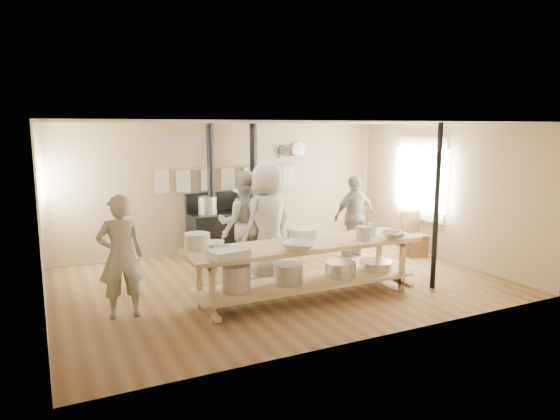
{
  "coord_description": "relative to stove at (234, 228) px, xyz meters",
  "views": [
    {
      "loc": [
        -3.46,
        -7.16,
        2.53
      ],
      "look_at": [
        0.1,
        0.2,
        1.17
      ],
      "focal_mm": 32.0,
      "sensor_mm": 36.0,
      "label": 1
    }
  ],
  "objects": [
    {
      "name": "ground",
      "position": [
        0.01,
        -2.12,
        -0.52
      ],
      "size": [
        7.0,
        7.0,
        0.0
      ],
      "primitive_type": "plane",
      "color": "brown",
      "rests_on": "ground"
    },
    {
      "name": "room_shell",
      "position": [
        0.01,
        -2.12,
        1.1
      ],
      "size": [
        7.0,
        7.0,
        7.0
      ],
      "color": "tan",
      "rests_on": "ground"
    },
    {
      "name": "window_right",
      "position": [
        3.48,
        -1.52,
        0.98
      ],
      "size": [
        0.09,
        1.5,
        1.65
      ],
      "color": "beige",
      "rests_on": "ground"
    },
    {
      "name": "left_opening",
      "position": [
        -3.44,
        -0.12,
        1.08
      ],
      "size": [
        0.0,
        0.9,
        0.9
      ],
      "color": "white",
      "rests_on": "ground"
    },
    {
      "name": "stove",
      "position": [
        0.0,
        0.0,
        0.0
      ],
      "size": [
        1.9,
        0.75,
        2.6
      ],
      "color": "black",
      "rests_on": "ground"
    },
    {
      "name": "towel_rail",
      "position": [
        0.01,
        0.28,
        1.04
      ],
      "size": [
        3.0,
        0.04,
        0.47
      ],
      "color": "tan",
      "rests_on": "ground"
    },
    {
      "name": "back_wall_shelf",
      "position": [
        1.47,
        0.32,
        1.48
      ],
      "size": [
        0.63,
        0.14,
        0.32
      ],
      "color": "tan",
      "rests_on": "ground"
    },
    {
      "name": "prep_table",
      "position": [
        -0.0,
        -3.02,
        -0.0
      ],
      "size": [
        3.6,
        0.9,
        0.85
      ],
      "color": "tan",
      "rests_on": "ground"
    },
    {
      "name": "support_post",
      "position": [
        2.06,
        -3.47,
        0.78
      ],
      "size": [
        0.08,
        0.08,
        2.6
      ],
      "primitive_type": "cylinder",
      "color": "black",
      "rests_on": "ground"
    },
    {
      "name": "cook_far_left",
      "position": [
        -2.56,
        -2.59,
        0.31
      ],
      "size": [
        0.63,
        0.43,
        1.67
      ],
      "primitive_type": "imported",
      "rotation": [
        0.0,
        0.0,
        3.08
      ],
      "color": "#9D968B",
      "rests_on": "ground"
    },
    {
      "name": "cook_left",
      "position": [
        -0.35,
        -1.42,
        0.38
      ],
      "size": [
        1.04,
        0.91,
        1.8
      ],
      "primitive_type": "imported",
      "rotation": [
        0.0,
        0.0,
        2.84
      ],
      "color": "#9D968B",
      "rests_on": "ground"
    },
    {
      "name": "cook_center",
      "position": [
        -0.08,
        -1.84,
        0.46
      ],
      "size": [
        1.11,
        0.91,
        1.96
      ],
      "primitive_type": "imported",
      "rotation": [
        0.0,
        0.0,
        3.48
      ],
      "color": "#9D968B",
      "rests_on": "ground"
    },
    {
      "name": "cook_right",
      "position": [
        2.05,
        -1.27,
        0.28
      ],
      "size": [
        0.96,
        0.44,
        1.6
      ],
      "primitive_type": "imported",
      "rotation": [
        0.0,
        0.0,
        3.2
      ],
      "color": "#9D968B",
      "rests_on": "ground"
    },
    {
      "name": "cook_by_window",
      "position": [
        -0.08,
        -1.06,
        0.28
      ],
      "size": [
        1.18,
        0.94,
        1.61
      ],
      "primitive_type": "imported",
      "rotation": [
        0.0,
        0.0,
        -0.39
      ],
      "color": "#9D968B",
      "rests_on": "ground"
    },
    {
      "name": "chair",
      "position": [
        3.16,
        -1.73,
        -0.27
      ],
      "size": [
        0.46,
        0.46,
        0.86
      ],
      "rotation": [
        0.0,
        0.0,
        -0.17
      ],
      "color": "brown",
      "rests_on": "ground"
    },
    {
      "name": "bowl_white_a",
      "position": [
        -1.33,
        -2.69,
        0.37
      ],
      "size": [
        0.45,
        0.45,
        0.08
      ],
      "primitive_type": "imported",
      "rotation": [
        0.0,
        0.0,
        -0.4
      ],
      "color": "silver",
      "rests_on": "prep_table"
    },
    {
      "name": "bowl_steel_a",
      "position": [
        -1.3,
        -3.17,
        0.38
      ],
      "size": [
        0.44,
        0.44,
        0.1
      ],
      "primitive_type": "imported",
      "rotation": [
        0.0,
        0.0,
        0.99
      ],
      "color": "silver",
      "rests_on": "prep_table"
    },
    {
      "name": "bowl_white_b",
      "position": [
        -0.29,
        -3.35,
        0.39
      ],
      "size": [
        0.65,
        0.65,
        0.11
      ],
      "primitive_type": "imported",
      "rotation": [
        0.0,
        0.0,
        2.27
      ],
      "color": "silver",
      "rests_on": "prep_table"
    },
    {
      "name": "bowl_steel_b",
      "position": [
        1.34,
        -3.35,
        0.38
      ],
      "size": [
        0.35,
        0.35,
        0.11
      ],
      "primitive_type": "imported",
      "rotation": [
        0.0,
        0.0,
        3.18
      ],
      "color": "silver",
      "rests_on": "prep_table"
    },
    {
      "name": "roasting_pan",
      "position": [
        -1.32,
        -3.32,
        0.38
      ],
      "size": [
        0.55,
        0.41,
        0.11
      ],
      "primitive_type": "cube",
      "rotation": [
        0.0,
        0.0,
        0.17
      ],
      "color": "#B2B2B7",
      "rests_on": "prep_table"
    },
    {
      "name": "mixing_bowl_large",
      "position": [
        0.12,
        -2.69,
        0.4
      ],
      "size": [
        0.53,
        0.53,
        0.15
      ],
      "primitive_type": "cylinder",
      "rotation": [
        0.0,
        0.0,
        0.15
      ],
      "color": "silver",
      "rests_on": "prep_table"
    },
    {
      "name": "bucket_galv",
      "position": [
        0.88,
        -3.21,
        0.43
      ],
      "size": [
        0.27,
        0.27,
        0.21
      ],
      "primitive_type": "cylinder",
      "rotation": [
        0.0,
        0.0,
        -0.24
      ],
      "color": "gray",
      "rests_on": "prep_table"
    },
    {
      "name": "deep_bowl_enamel",
      "position": [
        -1.54,
        -2.69,
        0.44
      ],
      "size": [
        0.38,
        0.38,
        0.22
      ],
      "primitive_type": "cylinder",
      "rotation": [
        0.0,
        0.0,
        0.06
      ],
      "color": "silver",
      "rests_on": "prep_table"
    },
    {
      "name": "pitcher",
      "position": [
        1.16,
        -3.04,
        0.43
      ],
      "size": [
        0.15,
        0.15,
        0.2
      ],
      "primitive_type": "cylinder",
      "rotation": [
        0.0,
        0.0,
        0.18
      ],
      "color": "silver",
      "rests_on": "prep_table"
    }
  ]
}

